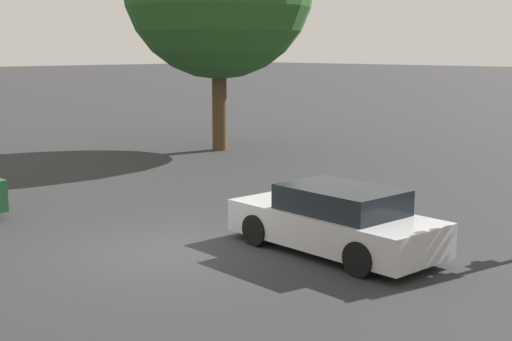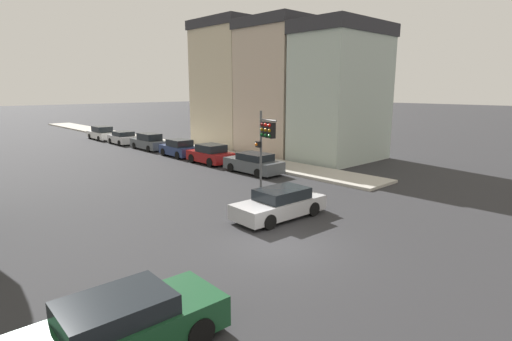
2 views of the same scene
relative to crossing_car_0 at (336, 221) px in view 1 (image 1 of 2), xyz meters
name	(u,v)px [view 1 (image 1 of 2)]	position (x,y,z in m)	size (l,w,h in m)	color
ground_plane	(168,250)	(-2.48, -2.38, -0.66)	(300.00, 300.00, 0.00)	#28282B
crossing_car_0	(336,221)	(0.00, 0.00, 0.00)	(4.64, 2.10, 1.37)	#B7B7BC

